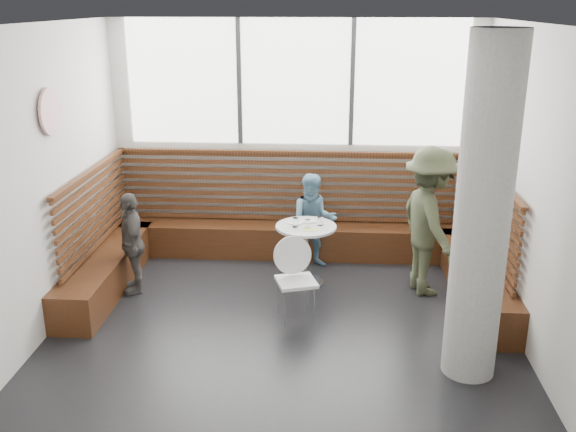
# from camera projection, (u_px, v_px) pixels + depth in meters

# --- Properties ---
(room) EXTENTS (5.00, 5.00, 3.20)m
(room) POSITION_uv_depth(u_px,v_px,m) (281.00, 191.00, 6.40)
(room) COLOR silver
(room) RESTS_ON ground
(booth) EXTENTS (5.00, 2.50, 1.44)m
(booth) POSITION_uv_depth(u_px,v_px,m) (292.00, 240.00, 8.45)
(booth) COLOR #3B1F0E
(booth) RESTS_ON ground
(concrete_column) EXTENTS (0.50, 0.50, 3.20)m
(concrete_column) POSITION_uv_depth(u_px,v_px,m) (483.00, 214.00, 5.71)
(concrete_column) COLOR gray
(concrete_column) RESTS_ON ground
(wall_art) EXTENTS (0.03, 0.50, 0.50)m
(wall_art) POSITION_uv_depth(u_px,v_px,m) (50.00, 112.00, 6.71)
(wall_art) COLOR white
(wall_art) RESTS_ON room
(cafe_table) EXTENTS (0.75, 0.75, 0.77)m
(cafe_table) POSITION_uv_depth(u_px,v_px,m) (306.00, 242.00, 7.96)
(cafe_table) COLOR silver
(cafe_table) RESTS_ON ground
(cafe_chair) EXTENTS (0.44, 0.43, 0.91)m
(cafe_chair) POSITION_uv_depth(u_px,v_px,m) (297.00, 272.00, 7.14)
(cafe_chair) COLOR white
(cafe_chair) RESTS_ON ground
(adult_man) EXTENTS (0.97, 1.31, 1.81)m
(adult_man) POSITION_uv_depth(u_px,v_px,m) (429.00, 222.00, 7.64)
(adult_man) COLOR #3E452E
(adult_man) RESTS_ON ground
(child_back) EXTENTS (0.67, 0.55, 1.28)m
(child_back) POSITION_uv_depth(u_px,v_px,m) (314.00, 221.00, 8.46)
(child_back) COLOR #6391AC
(child_back) RESTS_ON ground
(child_left) EXTENTS (0.56, 0.80, 1.26)m
(child_left) POSITION_uv_depth(u_px,v_px,m) (132.00, 243.00, 7.74)
(child_left) COLOR #4C4845
(child_left) RESTS_ON ground
(plate_near) EXTENTS (0.21, 0.21, 0.01)m
(plate_near) POSITION_uv_depth(u_px,v_px,m) (295.00, 222.00, 7.99)
(plate_near) COLOR white
(plate_near) RESTS_ON cafe_table
(plate_far) EXTENTS (0.21, 0.21, 0.02)m
(plate_far) POSITION_uv_depth(u_px,v_px,m) (310.00, 220.00, 8.05)
(plate_far) COLOR white
(plate_far) RESTS_ON cafe_table
(glass_left) EXTENTS (0.07, 0.07, 0.12)m
(glass_left) POSITION_uv_depth(u_px,v_px,m) (295.00, 222.00, 7.83)
(glass_left) COLOR white
(glass_left) RESTS_ON cafe_table
(glass_mid) EXTENTS (0.07, 0.07, 0.11)m
(glass_mid) POSITION_uv_depth(u_px,v_px,m) (308.00, 224.00, 7.80)
(glass_mid) COLOR white
(glass_mid) RESTS_ON cafe_table
(glass_right) EXTENTS (0.07, 0.07, 0.12)m
(glass_right) POSITION_uv_depth(u_px,v_px,m) (320.00, 221.00, 7.89)
(glass_right) COLOR white
(glass_right) RESTS_ON cafe_table
(menu_card) EXTENTS (0.19, 0.14, 0.00)m
(menu_card) POSITION_uv_depth(u_px,v_px,m) (310.00, 229.00, 7.75)
(menu_card) COLOR #A5C64C
(menu_card) RESTS_ON cafe_table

